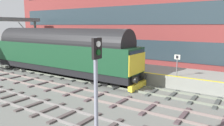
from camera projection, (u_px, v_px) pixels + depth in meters
ground_plane at (92, 81)px, 19.56m from camera, size 140.00×140.00×0.00m
track_main at (92, 80)px, 19.55m from camera, size 2.50×60.00×0.15m
track_adjacent_west at (66, 89)px, 16.88m from camera, size 2.50×60.00×0.15m
track_adjacent_far_west at (26, 102)px, 13.98m from camera, size 2.50×60.00×0.15m
station_platform at (114, 69)px, 22.42m from camera, size 4.00×44.00×1.01m
diesel_locomotive at (59, 51)px, 21.40m from camera, size 2.74×17.60×4.68m
signal_post_near at (96, 88)px, 7.51m from camera, size 0.44×0.22×4.53m
platform_number_sign at (177, 62)px, 16.94m from camera, size 0.10×0.44×1.69m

